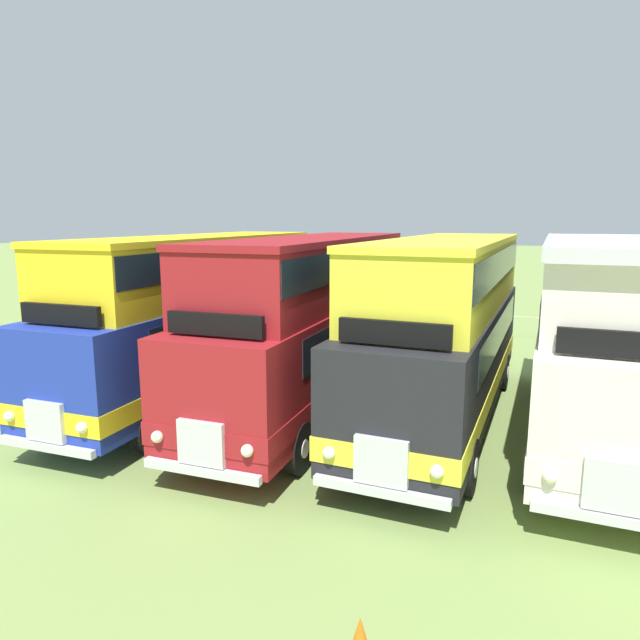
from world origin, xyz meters
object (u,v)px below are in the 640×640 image
bus_first_in_row (200,308)px  bus_third_in_row (446,322)px  bus_second_in_row (312,316)px  bus_fourth_in_row (599,336)px

bus_first_in_row → bus_third_in_row: (6.80, 0.09, -0.00)m
bus_second_in_row → bus_third_in_row: bearing=3.1°
bus_first_in_row → bus_third_in_row: 6.80m
bus_second_in_row → bus_fourth_in_row: bus_fourth_in_row is taller
bus_first_in_row → bus_third_in_row: same height
bus_third_in_row → bus_fourth_in_row: size_ratio=1.05×
bus_second_in_row → bus_third_in_row: size_ratio=1.01×
bus_first_in_row → bus_second_in_row: same height
bus_second_in_row → bus_third_in_row: same height
bus_fourth_in_row → bus_first_in_row: bearing=-179.2°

